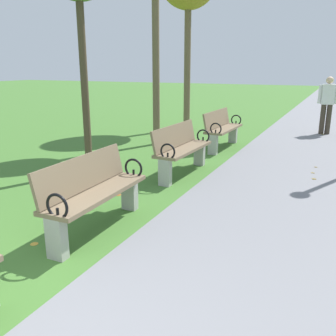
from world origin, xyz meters
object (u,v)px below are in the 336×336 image
park_bench_2 (94,191)px  park_bench_4 (222,128)px  pedestrian_walking (327,102)px  park_bench_3 (181,148)px

park_bench_2 → park_bench_4: (0.00, 5.08, 0.00)m
park_bench_2 → pedestrian_walking: bearing=75.1°
pedestrian_walking → park_bench_4: bearing=-125.5°
pedestrian_walking → park_bench_2: bearing=-104.9°
park_bench_2 → park_bench_3: 2.62m
park_bench_3 → pedestrian_walking: (2.15, 5.48, 0.44)m
park_bench_4 → park_bench_3: bearing=-90.0°
park_bench_2 → park_bench_3: (0.00, 2.62, 0.00)m
park_bench_2 → park_bench_4: bearing=90.0°
park_bench_3 → pedestrian_walking: pedestrian_walking is taller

